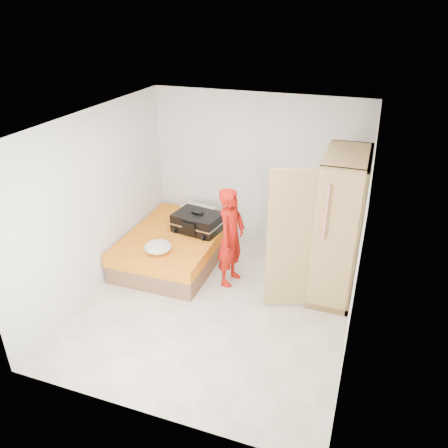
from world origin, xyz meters
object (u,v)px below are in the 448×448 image
(bed, at_px, (175,246))
(round_cushion, at_px, (158,247))
(wardrobe, at_px, (335,231))
(person, at_px, (231,237))
(suitcase, at_px, (198,222))

(bed, distance_m, round_cushion, 0.70)
(wardrobe, bearing_deg, person, -170.46)
(bed, xyz_separation_m, person, (1.06, -0.29, 0.51))
(bed, relative_size, wardrobe, 0.96)
(bed, height_order, round_cushion, round_cushion)
(bed, height_order, suitcase, suitcase)
(wardrobe, height_order, person, wardrobe)
(suitcase, distance_m, round_cushion, 0.89)
(person, height_order, suitcase, person)
(bed, distance_m, person, 1.21)
(person, bearing_deg, suitcase, 64.23)
(wardrobe, relative_size, round_cushion, 5.15)
(wardrobe, xyz_separation_m, person, (-1.44, -0.24, -0.24))
(wardrobe, distance_m, person, 1.48)
(wardrobe, height_order, suitcase, wardrobe)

